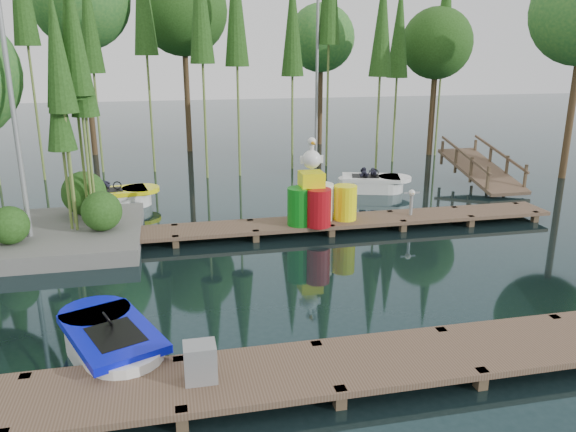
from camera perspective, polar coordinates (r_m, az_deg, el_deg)
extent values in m
plane|color=#1B2F33|center=(12.64, -1.74, -5.56)|extent=(90.00, 90.00, 0.00)
cube|color=brown|center=(8.61, 4.03, -15.07)|extent=(18.00, 1.50, 0.10)
cube|color=#4F3E2B|center=(9.24, -24.97, -15.82)|extent=(0.16, 0.16, 0.50)
cube|color=#4F3E2B|center=(7.94, -10.69, -20.18)|extent=(0.16, 0.16, 0.50)
cube|color=#4F3E2B|center=(8.98, -11.00, -15.41)|extent=(0.16, 0.16, 0.50)
cube|color=#4F3E2B|center=(8.22, 5.29, -18.48)|extent=(0.16, 0.16, 0.50)
cube|color=#4F3E2B|center=(9.23, 2.87, -14.14)|extent=(0.16, 0.16, 0.50)
cube|color=#4F3E2B|center=(9.02, 18.96, -15.92)|extent=(0.16, 0.16, 0.50)
cube|color=#4F3E2B|center=(9.95, 15.20, -12.32)|extent=(0.16, 0.16, 0.50)
cube|color=#4F3E2B|center=(11.05, 25.32, -10.38)|extent=(0.16, 0.16, 0.50)
cube|color=brown|center=(15.05, 0.23, -0.86)|extent=(15.00, 1.20, 0.10)
cube|color=#4F3E2B|center=(14.87, -27.16, -3.80)|extent=(0.16, 0.16, 0.50)
cube|color=#4F3E2B|center=(15.75, -26.33, -2.62)|extent=(0.16, 0.16, 0.50)
cube|color=#4F3E2B|center=(14.46, -19.38, -3.42)|extent=(0.16, 0.16, 0.50)
cube|color=#4F3E2B|center=(15.36, -18.99, -2.22)|extent=(0.16, 0.16, 0.50)
cube|color=#4F3E2B|center=(14.33, -11.32, -2.95)|extent=(0.16, 0.16, 0.50)
cube|color=#4F3E2B|center=(15.24, -11.42, -1.77)|extent=(0.16, 0.16, 0.50)
cube|color=#4F3E2B|center=(14.49, -3.28, -2.43)|extent=(0.16, 0.16, 0.50)
cube|color=#4F3E2B|center=(15.39, -3.85, -1.29)|extent=(0.16, 0.16, 0.50)
cube|color=#4F3E2B|center=(14.92, 4.43, -1.88)|extent=(0.16, 0.16, 0.50)
cube|color=#4F3E2B|center=(15.80, 3.44, -0.81)|extent=(0.16, 0.16, 0.50)
cube|color=#4F3E2B|center=(15.61, 11.59, -1.34)|extent=(0.16, 0.16, 0.50)
cube|color=#4F3E2B|center=(16.45, 10.26, -0.34)|extent=(0.16, 0.16, 0.50)
cube|color=#4F3E2B|center=(16.52, 18.05, -0.84)|extent=(0.16, 0.16, 0.50)
cube|color=#4F3E2B|center=(17.31, 16.48, 0.08)|extent=(0.16, 0.16, 0.50)
cube|color=#4F3E2B|center=(17.61, 23.76, -0.38)|extent=(0.16, 0.16, 0.50)
cube|color=#4F3E2B|center=(18.36, 22.05, 0.47)|extent=(0.16, 0.16, 0.50)
cube|color=slate|center=(15.70, -26.02, -2.13)|extent=(6.20, 4.20, 0.42)
sphere|color=#27531A|center=(14.54, -26.44, -0.85)|extent=(0.90, 0.90, 0.90)
sphere|color=#27531A|center=(16.32, -20.01, 2.20)|extent=(1.20, 1.20, 1.20)
sphere|color=#27531A|center=(14.73, -18.40, 0.47)|extent=(1.00, 1.00, 1.00)
cylinder|color=olive|center=(15.33, -20.48, 8.82)|extent=(0.07, 0.07, 5.93)
cone|color=#27531A|center=(15.23, -21.29, 16.56)|extent=(0.70, 0.70, 2.97)
cylinder|color=olive|center=(15.23, -21.70, 8.14)|extent=(0.07, 0.07, 5.66)
cone|color=#27531A|center=(15.11, -22.53, 15.57)|extent=(0.70, 0.70, 2.83)
cylinder|color=olive|center=(15.38, -19.64, 7.59)|extent=(0.07, 0.07, 5.22)
cone|color=#27531A|center=(15.23, -20.32, 14.38)|extent=(0.70, 0.70, 2.61)
cylinder|color=olive|center=(14.61, -21.54, 7.58)|extent=(0.07, 0.07, 5.53)
cone|color=#27531A|center=(14.48, -22.37, 15.15)|extent=(0.70, 0.70, 2.76)
cylinder|color=olive|center=(14.88, -21.71, 4.73)|extent=(0.07, 0.07, 4.01)
cone|color=#27531A|center=(14.69, -22.30, 10.08)|extent=(0.70, 0.70, 2.01)
cylinder|color=olive|center=(15.19, -20.09, 9.14)|extent=(0.07, 0.07, 6.11)
cone|color=#27531A|center=(15.10, -20.93, 17.18)|extent=(0.70, 0.70, 3.05)
cylinder|color=#4A351F|center=(23.74, 26.97, 10.64)|extent=(0.26, 0.26, 6.06)
cylinder|color=#4A351F|center=(27.13, 14.50, 11.30)|extent=(0.26, 0.26, 5.02)
sphere|color=#27531A|center=(27.03, 14.90, 16.60)|extent=(3.16, 3.16, 3.16)
cylinder|color=#4A351F|center=(29.37, 3.29, 12.43)|extent=(0.26, 0.26, 5.31)
sphere|color=#3A792E|center=(29.30, 3.37, 17.62)|extent=(3.34, 3.34, 3.34)
cylinder|color=#4A351F|center=(27.61, -10.27, 13.14)|extent=(0.26, 0.26, 6.46)
sphere|color=#27531A|center=(27.62, -10.63, 19.84)|extent=(4.06, 4.06, 4.06)
cylinder|color=#4A351F|center=(27.74, -19.66, 12.89)|extent=(0.26, 0.26, 6.85)
cylinder|color=olive|center=(22.80, -24.89, 15.28)|extent=(0.09, 0.09, 9.66)
cylinder|color=olive|center=(23.50, -19.12, 13.46)|extent=(0.09, 0.09, 7.69)
cone|color=#27531A|center=(23.52, -19.63, 18.69)|extent=(0.90, 0.90, 4.23)
cylinder|color=olive|center=(23.00, -14.13, 15.43)|extent=(0.09, 0.09, 8.99)
cylinder|color=olive|center=(21.44, -8.65, 14.94)|extent=(0.09, 0.09, 8.44)
cylinder|color=olive|center=(21.70, -5.17, 14.79)|extent=(0.09, 0.09, 8.22)
cone|color=#27531A|center=(21.76, -5.34, 20.86)|extent=(0.90, 0.90, 4.52)
cylinder|color=olive|center=(22.98, 0.45, 13.93)|extent=(0.09, 0.09, 7.41)
cone|color=#27531A|center=(22.98, 0.46, 19.11)|extent=(0.90, 0.90, 4.07)
cylinder|color=olive|center=(23.56, 4.14, 16.84)|extent=(0.09, 0.09, 9.77)
cylinder|color=olive|center=(22.96, 9.31, 13.72)|extent=(0.09, 0.09, 7.40)
cone|color=#27531A|center=(22.95, 9.56, 18.89)|extent=(0.90, 0.90, 4.07)
cylinder|color=olive|center=(24.96, 10.99, 13.55)|extent=(0.09, 0.09, 7.14)
cone|color=#27531A|center=(24.94, 11.25, 18.14)|extent=(0.90, 0.90, 3.93)
cylinder|color=olive|center=(26.92, 15.36, 15.04)|extent=(0.09, 0.09, 8.61)
cone|color=#27531A|center=(26.99, 15.78, 20.15)|extent=(0.90, 0.90, 4.74)
cylinder|color=gray|center=(14.47, -26.19, 9.91)|extent=(0.12, 0.12, 7.00)
cylinder|color=gray|center=(23.37, 2.94, 13.46)|extent=(0.12, 0.12, 7.00)
cube|color=brown|center=(21.59, 19.02, 4.42)|extent=(1.50, 3.94, 0.95)
cube|color=#4F3E2B|center=(19.89, 19.64, 3.50)|extent=(0.08, 0.08, 0.90)
cube|color=#4F3E2B|center=(20.79, 18.10, 4.49)|extent=(0.08, 0.08, 0.90)
cube|color=#4F3E2B|center=(21.70, 16.68, 5.39)|extent=(0.08, 0.08, 0.90)
cube|color=#4F3E2B|center=(22.64, 15.38, 6.21)|extent=(0.08, 0.08, 0.90)
cube|color=brown|center=(21.13, 17.54, 5.97)|extent=(0.06, 3.54, 0.83)
cube|color=#4F3E2B|center=(20.66, 22.95, 3.61)|extent=(0.08, 0.08, 0.90)
cube|color=#4F3E2B|center=(21.53, 21.33, 4.56)|extent=(0.08, 0.08, 0.90)
cube|color=#4F3E2B|center=(22.41, 19.84, 5.44)|extent=(0.08, 0.08, 0.90)
cube|color=#4F3E2B|center=(23.31, 18.45, 6.24)|extent=(0.08, 0.08, 0.90)
cube|color=brown|center=(21.86, 20.75, 5.99)|extent=(0.06, 3.54, 0.83)
cube|color=white|center=(9.55, -17.33, -12.82)|extent=(1.51, 1.52, 0.53)
cylinder|color=white|center=(10.05, -18.41, -11.40)|extent=(1.51, 1.51, 0.53)
cylinder|color=white|center=(9.07, -16.12, -14.40)|extent=(1.51, 1.51, 0.53)
cube|color=#080FCC|center=(9.42, -17.48, -11.29)|extent=(1.87, 2.31, 0.13)
cylinder|color=#080FCC|center=(10.15, -19.02, -9.34)|extent=(1.54, 1.54, 0.13)
cube|color=black|center=(9.24, -17.12, -11.54)|extent=(1.03, 1.15, 0.06)
torus|color=black|center=(9.46, -17.86, -9.91)|extent=(0.24, 0.30, 0.25)
cube|color=white|center=(18.47, -17.28, 1.49)|extent=(1.34, 1.33, 0.53)
cylinder|color=white|center=(18.52, -15.49, 1.68)|extent=(1.33, 1.33, 0.53)
cylinder|color=white|center=(18.44, -19.07, 1.30)|extent=(1.33, 1.33, 0.53)
cube|color=#FFF80D|center=(18.40, -17.35, 2.36)|extent=(2.18, 1.49, 0.13)
cylinder|color=#FFF80D|center=(18.48, -14.74, 2.63)|extent=(1.36, 1.36, 0.13)
cube|color=black|center=(18.38, -17.96, 2.43)|extent=(1.06, 0.86, 0.06)
torus|color=black|center=(18.37, -16.96, 2.99)|extent=(0.29, 0.19, 0.26)
imported|color=#1E1E2D|center=(18.32, -18.18, 3.12)|extent=(0.46, 0.38, 0.94)
cube|color=white|center=(19.82, 8.36, 3.06)|extent=(1.42, 1.41, 0.52)
cylinder|color=white|center=(19.87, 10.00, 3.01)|extent=(1.41, 1.41, 0.52)
cylinder|color=white|center=(19.80, 6.73, 3.10)|extent=(1.41, 1.41, 0.52)
cube|color=white|center=(19.76, 8.40, 3.85)|extent=(2.21, 1.68, 0.13)
cylinder|color=white|center=(19.83, 10.78, 3.78)|extent=(1.44, 1.44, 0.13)
cube|color=black|center=(19.74, 7.86, 3.98)|extent=(1.09, 0.94, 0.06)
torus|color=black|center=(19.73, 8.83, 4.37)|extent=(0.29, 0.21, 0.25)
imported|color=#1E1E2D|center=(19.70, 7.75, 4.53)|extent=(0.44, 0.38, 0.84)
imported|color=#1E1E2D|center=(20.05, 8.64, 4.54)|extent=(0.35, 0.29, 0.64)
cube|color=gray|center=(8.17, -8.91, -14.45)|extent=(0.45, 0.38, 0.55)
cylinder|color=#FFF80D|center=(15.30, 5.83, 1.37)|extent=(0.63, 0.63, 0.94)
cylinder|color=#0D7915|center=(14.75, 1.22, 0.99)|extent=(0.67, 0.67, 1.00)
cylinder|color=white|center=(15.22, 3.36, 1.46)|extent=(0.67, 0.67, 1.00)
cylinder|color=#A40B13|center=(14.65, 3.11, 0.86)|extent=(0.67, 0.67, 1.00)
cube|color=#FFF80D|center=(14.76, 2.39, 3.76)|extent=(0.61, 0.61, 0.39)
sphere|color=white|center=(14.65, 2.41, 5.77)|extent=(0.49, 0.49, 0.49)
cylinder|color=white|center=(14.60, 2.43, 6.84)|extent=(0.11, 0.11, 0.33)
sphere|color=white|center=(14.57, 2.44, 7.57)|extent=(0.22, 0.22, 0.22)
cone|color=#FFA10D|center=(14.37, 2.66, 7.35)|extent=(0.11, 0.33, 0.11)
cube|color=white|center=(14.65, 2.41, 5.77)|extent=(0.61, 0.07, 0.20)
cylinder|color=gray|center=(16.05, 12.39, 1.05)|extent=(0.09, 0.09, 0.55)
sphere|color=white|center=(15.96, 12.47, 2.31)|extent=(0.18, 0.18, 0.18)
cube|color=gray|center=(15.96, 12.47, 2.31)|extent=(0.46, 0.04, 0.04)
cone|color=#FFA10D|center=(15.86, 12.64, 2.22)|extent=(0.04, 0.09, 0.04)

